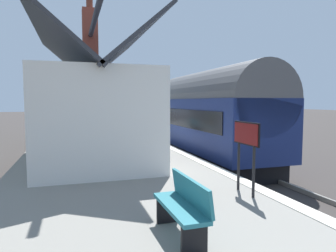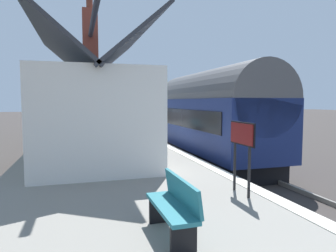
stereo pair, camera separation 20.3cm
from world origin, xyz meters
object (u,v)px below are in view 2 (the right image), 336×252
(train, at_px, (212,116))
(planter_edge_near, at_px, (57,123))
(station_building, at_px, (93,112))
(lamp_post_platform, at_px, (127,95))
(bench_near_building, at_px, (174,205))
(station_sign_board, at_px, (242,140))
(bench_by_lamp, at_px, (106,127))
(planter_bench_left, at_px, (63,125))
(planter_corner_building, at_px, (73,126))

(train, relative_size, planter_edge_near, 9.11)
(station_building, bearing_deg, lamp_post_platform, -15.42)
(bench_near_building, distance_m, station_sign_board, 2.67)
(train, bearing_deg, bench_by_lamp, 37.43)
(planter_edge_near, distance_m, lamp_post_platform, 5.15)
(station_building, distance_m, station_sign_board, 6.00)
(bench_by_lamp, bearing_deg, planter_bench_left, 44.22)
(bench_by_lamp, relative_size, planter_bench_left, 1.71)
(planter_bench_left, distance_m, planter_edge_near, 0.90)
(planter_bench_left, bearing_deg, station_building, -171.61)
(bench_near_building, bearing_deg, station_sign_board, -52.40)
(bench_near_building, distance_m, planter_bench_left, 17.14)
(lamp_post_platform, distance_m, station_sign_board, 15.32)
(station_building, distance_m, planter_corner_building, 9.16)
(planter_corner_building, distance_m, planter_bench_left, 1.29)
(station_building, distance_m, lamp_post_platform, 10.42)
(planter_corner_building, xyz_separation_m, planter_bench_left, (1.12, 0.64, -0.02))
(planter_corner_building, bearing_deg, station_sign_board, -165.43)
(station_building, bearing_deg, train, -71.38)
(station_building, bearing_deg, planter_bench_left, 8.39)
(train, bearing_deg, bench_near_building, 151.97)
(planter_corner_building, xyz_separation_m, lamp_post_platform, (0.97, -3.61, 2.02))
(bench_by_lamp, height_order, station_sign_board, station_sign_board)
(station_building, bearing_deg, planter_corner_building, 5.39)
(bench_near_building, distance_m, planter_corner_building, 15.96)
(planter_edge_near, bearing_deg, train, -141.09)
(train, height_order, planter_edge_near, train)
(bench_by_lamp, bearing_deg, station_sign_board, -172.13)
(bench_by_lamp, distance_m, planter_corner_building, 2.49)
(planter_edge_near, height_order, station_sign_board, station_sign_board)
(train, distance_m, planter_edge_near, 11.74)
(train, distance_m, station_building, 5.74)
(planter_corner_building, bearing_deg, station_building, -174.61)
(planter_bench_left, bearing_deg, planter_edge_near, 28.53)
(station_building, relative_size, station_sign_board, 4.57)
(bench_by_lamp, distance_m, lamp_post_platform, 3.61)
(planter_bench_left, bearing_deg, train, -140.24)
(bench_by_lamp, distance_m, planter_edge_near, 4.59)
(train, height_order, planter_corner_building, train)
(bench_near_building, height_order, station_sign_board, station_sign_board)
(bench_near_building, bearing_deg, planter_edge_near, 8.79)
(planter_edge_near, distance_m, station_sign_board, 16.90)
(station_building, height_order, bench_by_lamp, station_building)
(station_sign_board, bearing_deg, lamp_post_platform, 0.38)
(train, relative_size, bench_near_building, 6.32)
(planter_bench_left, relative_size, station_sign_board, 0.53)
(lamp_post_platform, xyz_separation_m, station_sign_board, (-15.26, -0.10, -1.27))
(planter_corner_building, relative_size, planter_edge_near, 0.89)
(bench_near_building, bearing_deg, lamp_post_platform, -6.56)
(lamp_post_platform, bearing_deg, planter_bench_left, 87.95)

